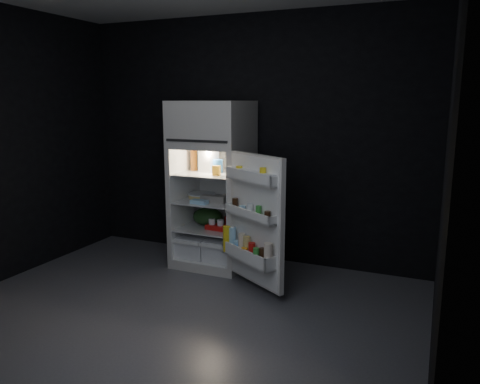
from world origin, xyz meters
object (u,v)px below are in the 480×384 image
at_px(fridge_door, 253,222).
at_px(yogurt_tray, 217,227).
at_px(refrigerator, 214,178).
at_px(milk_jug, 209,161).
at_px(egg_carton, 213,199).

bearing_deg(fridge_door, yogurt_tray, 142.83).
height_order(refrigerator, fridge_door, refrigerator).
distance_m(refrigerator, milk_jug, 0.20).
relative_size(refrigerator, fridge_door, 1.46).
relative_size(fridge_door, milk_jug, 5.08).
xyz_separation_m(fridge_door, egg_carton, (-0.63, 0.44, 0.08)).
bearing_deg(milk_jug, egg_carton, -36.64).
xyz_separation_m(egg_carton, yogurt_tray, (0.03, 0.02, -0.31)).
bearing_deg(egg_carton, milk_jug, 127.85).
distance_m(refrigerator, egg_carton, 0.25).
height_order(fridge_door, egg_carton, fridge_door).
bearing_deg(egg_carton, yogurt_tray, 24.68).
bearing_deg(refrigerator, yogurt_tray, -51.73).
distance_m(refrigerator, fridge_door, 0.94).
distance_m(egg_carton, yogurt_tray, 0.31).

